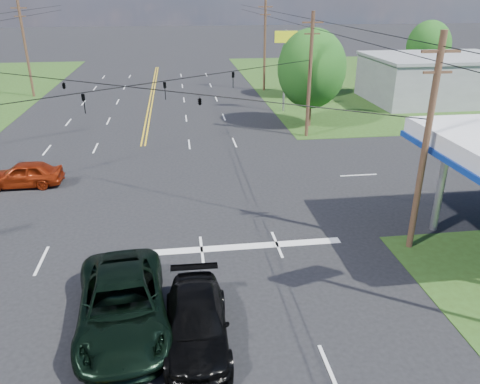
{
  "coord_description": "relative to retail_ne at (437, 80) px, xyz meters",
  "views": [
    {
      "loc": [
        2.74,
        -14.57,
        10.87
      ],
      "look_at": [
        5.53,
        6.0,
        1.9
      ],
      "focal_mm": 35.0,
      "sensor_mm": 36.0,
      "label": 1
    }
  ],
  "objects": [
    {
      "name": "ground",
      "position": [
        -30.0,
        -20.0,
        -2.2
      ],
      "size": [
        280.0,
        280.0,
        0.0
      ],
      "primitive_type": "plane",
      "color": "black",
      "rests_on": "ground"
    },
    {
      "name": "grass_ne",
      "position": [
        5.0,
        12.0,
        -2.2
      ],
      "size": [
        46.0,
        48.0,
        0.03
      ],
      "primitive_type": "cube",
      "color": "#273F14",
      "rests_on": "ground"
    },
    {
      "name": "stop_bar",
      "position": [
        -25.0,
        -28.0,
        -2.2
      ],
      "size": [
        10.0,
        0.5,
        0.02
      ],
      "primitive_type": "cube",
      "color": "silver",
      "rests_on": "ground"
    },
    {
      "name": "retail_ne",
      "position": [
        0.0,
        0.0,
        0.0
      ],
      "size": [
        14.0,
        10.0,
        4.4
      ],
      "primitive_type": "cube",
      "color": "slate",
      "rests_on": "ground"
    },
    {
      "name": "pole_se",
      "position": [
        -17.0,
        -29.0,
        2.72
      ],
      "size": [
        1.6,
        0.28,
        9.5
      ],
      "color": "#442D1D",
      "rests_on": "ground"
    },
    {
      "name": "pole_ne",
      "position": [
        -17.0,
        -11.0,
        2.72
      ],
      "size": [
        1.6,
        0.28,
        9.5
      ],
      "color": "#442D1D",
      "rests_on": "ground"
    },
    {
      "name": "pole_left_far",
      "position": [
        -43.0,
        8.0,
        2.97
      ],
      "size": [
        1.6,
        0.28,
        10.0
      ],
      "color": "#442D1D",
      "rests_on": "ground"
    },
    {
      "name": "pole_right_far",
      "position": [
        -17.0,
        8.0,
        2.97
      ],
      "size": [
        1.6,
        0.28,
        10.0
      ],
      "color": "#442D1D",
      "rests_on": "ground"
    },
    {
      "name": "span_wire_signals",
      "position": [
        -30.0,
        -20.0,
        3.8
      ],
      "size": [
        26.0,
        18.0,
        1.13
      ],
      "color": "black",
      "rests_on": "ground"
    },
    {
      "name": "power_lines",
      "position": [
        -30.0,
        -22.0,
        6.4
      ],
      "size": [
        26.04,
        100.0,
        0.64
      ],
      "color": "black",
      "rests_on": "ground"
    },
    {
      "name": "tree_right_a",
      "position": [
        -16.0,
        -8.0,
        2.67
      ],
      "size": [
        5.7,
        5.7,
        8.18
      ],
      "color": "#442D1D",
      "rests_on": "ground"
    },
    {
      "name": "tree_right_b",
      "position": [
        -13.5,
        4.0,
        2.02
      ],
      "size": [
        4.94,
        4.94,
        7.09
      ],
      "color": "#442D1D",
      "rests_on": "ground"
    },
    {
      "name": "tree_far_r",
      "position": [
        4.0,
        10.0,
        2.34
      ],
      "size": [
        5.32,
        5.32,
        7.63
      ],
      "color": "#442D1D",
      "rests_on": "ground"
    },
    {
      "name": "pickup_dkgreen",
      "position": [
        -29.5,
        -32.89,
        -1.29
      ],
      "size": [
        3.67,
        6.82,
        1.82
      ],
      "primitive_type": "imported",
      "rotation": [
        0.0,
        0.0,
        0.1
      ],
      "color": "black",
      "rests_on": "ground"
    },
    {
      "name": "suv_black",
      "position": [
        -27.0,
        -33.99,
        -1.45
      ],
      "size": [
        2.2,
        5.2,
        1.5
      ],
      "primitive_type": "imported",
      "rotation": [
        0.0,
        0.0,
        -0.02
      ],
      "color": "black",
      "rests_on": "ground"
    },
    {
      "name": "sedan_red",
      "position": [
        -36.59,
        -19.0,
        -1.44
      ],
      "size": [
        4.47,
        1.8,
        1.52
      ],
      "primitive_type": "imported",
      "rotation": [
        0.0,
        0.0,
        -1.57
      ],
      "color": "maroon",
      "rests_on": "ground"
    },
    {
      "name": "polesign_ne",
      "position": [
        -17.0,
        -2.45,
        3.61
      ],
      "size": [
        2.09,
        0.38,
        7.55
      ],
      "color": "#A5A5AA",
      "rests_on": "ground"
    }
  ]
}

